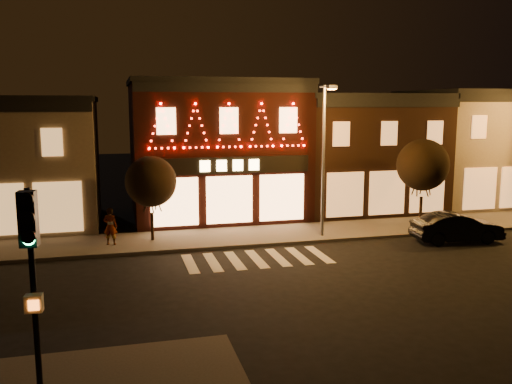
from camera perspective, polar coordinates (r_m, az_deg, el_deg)
name	(u,v)px	position (r m, az deg, el deg)	size (l,w,h in m)	color
ground	(283,288)	(21.09, 2.85, -9.90)	(120.00, 120.00, 0.00)	black
sidewalk_far	(274,234)	(28.99, 1.92, -4.44)	(44.00, 4.00, 0.15)	#47423D
building_pulp	(216,149)	(33.65, -4.21, 4.49)	(10.20, 8.34, 8.30)	black
building_right_a	(359,152)	(36.60, 10.63, 4.10)	(9.20, 8.28, 7.50)	black
building_right_b	(478,147)	(41.21, 22.08, 4.35)	(9.20, 8.28, 7.80)	#756453
traffic_signal_near	(31,260)	(12.33, -22.36, -6.54)	(0.38, 0.52, 5.02)	black
streetlamp_mid	(325,149)	(27.75, 7.15, 4.47)	(0.57, 1.76, 7.67)	#59595E
tree_left	(151,182)	(27.46, -10.88, 1.07)	(2.52, 2.52, 4.22)	black
tree_right	(423,165)	(31.88, 16.97, 2.71)	(2.89, 2.89, 4.83)	black
dark_sedan	(457,227)	(29.41, 20.17, -3.48)	(1.56, 4.48, 1.48)	black
pedestrian	(110,226)	(27.34, -14.92, -3.46)	(0.66, 0.43, 1.82)	gray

